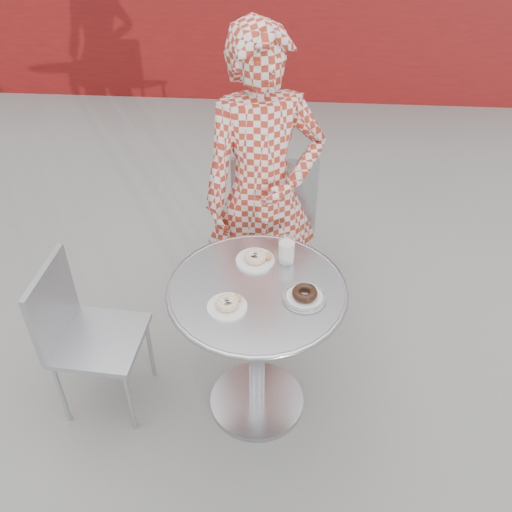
# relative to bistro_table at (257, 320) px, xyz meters

# --- Properties ---
(ground) EXTENTS (60.00, 60.00, 0.00)m
(ground) POSITION_rel_bistro_table_xyz_m (-0.03, -0.02, -0.57)
(ground) COLOR gray
(ground) RESTS_ON ground
(bistro_table) EXTENTS (0.75, 0.75, 0.76)m
(bistro_table) POSITION_rel_bistro_table_xyz_m (0.00, 0.00, 0.00)
(bistro_table) COLOR silver
(bistro_table) RESTS_ON ground
(chair_far) EXTENTS (0.45, 0.46, 0.93)m
(chair_far) POSITION_rel_bistro_table_xyz_m (0.03, 0.96, -0.29)
(chair_far) COLOR #A8ABB0
(chair_far) RESTS_ON ground
(chair_left) EXTENTS (0.41, 0.40, 0.80)m
(chair_left) POSITION_rel_bistro_table_xyz_m (-0.73, -0.01, -0.33)
(chair_left) COLOR #A8ABB0
(chair_left) RESTS_ON ground
(seated_person) EXTENTS (0.69, 0.55, 1.64)m
(seated_person) POSITION_rel_bistro_table_xyz_m (-0.02, 0.62, 0.25)
(seated_person) COLOR #B52E1B
(seated_person) RESTS_ON ground
(plate_far) EXTENTS (0.17, 0.17, 0.05)m
(plate_far) POSITION_rel_bistro_table_xyz_m (-0.02, 0.17, 0.20)
(plate_far) COLOR white
(plate_far) RESTS_ON bistro_table
(plate_near) EXTENTS (0.16, 0.16, 0.04)m
(plate_near) POSITION_rel_bistro_table_xyz_m (-0.11, -0.12, 0.20)
(plate_near) COLOR white
(plate_near) RESTS_ON bistro_table
(plate_checker) EXTENTS (0.18, 0.18, 0.05)m
(plate_checker) POSITION_rel_bistro_table_xyz_m (0.19, -0.04, 0.20)
(plate_checker) COLOR white
(plate_checker) RESTS_ON bistro_table
(milk_cup) EXTENTS (0.07, 0.07, 0.12)m
(milk_cup) POSITION_rel_bistro_table_xyz_m (0.11, 0.19, 0.24)
(milk_cup) COLOR white
(milk_cup) RESTS_ON bistro_table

